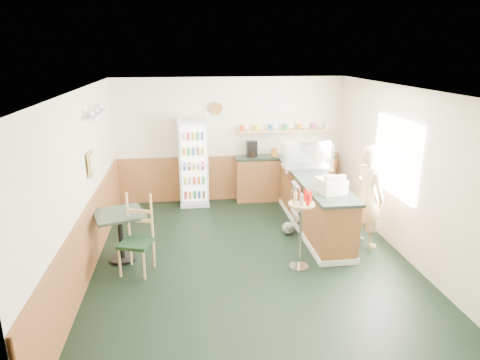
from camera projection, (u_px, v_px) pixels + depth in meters
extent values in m
plane|color=black|center=(251.00, 259.00, 6.92)|extent=(6.00, 6.00, 0.00)
cube|color=#F0E7CD|center=(230.00, 140.00, 9.38)|extent=(5.00, 0.02, 2.70)
cube|color=#F0E7CD|center=(81.00, 186.00, 6.21)|extent=(0.02, 6.00, 2.70)
cube|color=#F0E7CD|center=(406.00, 173.00, 6.83)|extent=(0.02, 6.00, 2.70)
cube|color=white|center=(252.00, 89.00, 6.13)|extent=(5.00, 6.00, 0.02)
cube|color=#966030|center=(231.00, 177.00, 9.59)|extent=(4.98, 0.05, 1.00)
cube|color=#966030|center=(90.00, 239.00, 6.47)|extent=(0.05, 5.98, 1.00)
cube|color=white|center=(396.00, 157.00, 7.05)|extent=(0.06, 1.45, 1.25)
cube|color=gold|center=(91.00, 164.00, 6.64)|extent=(0.03, 0.32, 0.38)
cube|color=silver|center=(96.00, 114.00, 6.91)|extent=(0.18, 1.20, 0.03)
cylinder|color=#9A6326|center=(216.00, 109.00, 9.07)|extent=(0.26, 0.04, 0.26)
cube|color=#966030|center=(314.00, 205.00, 7.97)|extent=(0.60, 2.95, 0.95)
cube|color=silver|center=(312.00, 226.00, 8.09)|extent=(0.64, 2.97, 0.10)
cube|color=#27362B|center=(315.00, 179.00, 7.82)|extent=(0.68, 3.01, 0.05)
cube|color=#966030|center=(285.00, 179.00, 9.58)|extent=(2.20, 0.38, 0.95)
cube|color=#27362B|center=(285.00, 157.00, 9.43)|extent=(2.24, 0.42, 0.05)
cube|color=#DAB775|center=(285.00, 131.00, 9.34)|extent=(2.10, 0.22, 0.04)
cube|color=black|center=(252.00, 149.00, 9.28)|extent=(0.22, 0.18, 0.34)
cylinder|color=#B2664C|center=(242.00, 128.00, 9.20)|extent=(0.10, 0.10, 0.12)
cylinder|color=#B2664C|center=(257.00, 128.00, 9.24)|extent=(0.10, 0.10, 0.12)
cylinder|color=#B2664C|center=(271.00, 127.00, 9.28)|extent=(0.10, 0.10, 0.12)
cylinder|color=#B2664C|center=(285.00, 127.00, 9.32)|extent=(0.10, 0.10, 0.12)
cylinder|color=#B2664C|center=(300.00, 127.00, 9.36)|extent=(0.10, 0.10, 0.12)
cylinder|color=#B2664C|center=(314.00, 126.00, 9.40)|extent=(0.10, 0.10, 0.12)
cylinder|color=#B2664C|center=(327.00, 126.00, 9.44)|extent=(0.10, 0.10, 0.12)
cube|color=silver|center=(193.00, 162.00, 9.18)|extent=(0.61, 0.44, 1.86)
cube|color=white|center=(194.00, 164.00, 8.96)|extent=(0.52, 0.02, 1.65)
cube|color=silver|center=(194.00, 165.00, 8.89)|extent=(0.56, 0.02, 1.71)
cube|color=silver|center=(306.00, 167.00, 8.36)|extent=(0.94, 0.49, 0.06)
cube|color=silver|center=(307.00, 154.00, 8.28)|extent=(0.92, 0.47, 0.47)
cube|color=beige|center=(331.00, 185.00, 6.97)|extent=(0.48, 0.49, 0.23)
imported|color=tan|center=(368.00, 196.00, 7.20)|extent=(0.61, 0.70, 1.76)
cylinder|color=silver|center=(299.00, 266.00, 6.66)|extent=(0.31, 0.31, 0.02)
cylinder|color=silver|center=(300.00, 236.00, 6.51)|extent=(0.04, 0.04, 1.03)
cylinder|color=#DAB775|center=(302.00, 204.00, 6.36)|extent=(0.40, 0.40, 0.03)
cylinder|color=red|center=(310.00, 198.00, 6.34)|extent=(0.05, 0.05, 0.18)
cylinder|color=red|center=(306.00, 195.00, 6.43)|extent=(0.05, 0.05, 0.18)
cylinder|color=red|center=(299.00, 195.00, 6.44)|extent=(0.05, 0.05, 0.18)
cylinder|color=red|center=(294.00, 197.00, 6.38)|extent=(0.05, 0.05, 0.18)
cylinder|color=red|center=(295.00, 199.00, 6.28)|extent=(0.05, 0.05, 0.18)
cylinder|color=red|center=(301.00, 200.00, 6.22)|extent=(0.05, 0.05, 0.18)
cylinder|color=red|center=(308.00, 200.00, 6.24)|extent=(0.05, 0.05, 0.18)
cube|color=black|center=(296.00, 218.00, 7.92)|extent=(0.05, 0.44, 0.03)
cube|color=silver|center=(295.00, 215.00, 7.90)|extent=(0.09, 0.40, 0.15)
cube|color=black|center=(297.00, 210.00, 7.87)|extent=(0.05, 0.44, 0.03)
cube|color=silver|center=(296.00, 206.00, 7.84)|extent=(0.09, 0.40, 0.15)
cube|color=black|center=(297.00, 200.00, 7.82)|extent=(0.05, 0.44, 0.03)
cube|color=silver|center=(296.00, 197.00, 7.79)|extent=(0.09, 0.40, 0.15)
cube|color=black|center=(298.00, 191.00, 7.76)|extent=(0.05, 0.44, 0.03)
cube|color=silver|center=(297.00, 188.00, 7.74)|extent=(0.09, 0.40, 0.15)
cylinder|color=black|center=(123.00, 258.00, 6.90)|extent=(0.42, 0.42, 0.04)
cylinder|color=black|center=(121.00, 237.00, 6.79)|extent=(0.08, 0.08, 0.73)
cube|color=#27362B|center=(119.00, 214.00, 6.67)|extent=(0.93, 0.93, 0.04)
cube|color=black|center=(136.00, 243.00, 6.39)|extent=(0.56, 0.56, 0.05)
cylinder|color=#DAB775|center=(123.00, 265.00, 6.26)|extent=(0.04, 0.04, 0.47)
cylinder|color=#DAB775|center=(149.00, 263.00, 6.30)|extent=(0.04, 0.04, 0.47)
cylinder|color=#DAB775|center=(126.00, 253.00, 6.62)|extent=(0.04, 0.04, 0.47)
cylinder|color=#DAB775|center=(151.00, 251.00, 6.66)|extent=(0.04, 0.04, 0.47)
cube|color=#DAB775|center=(136.00, 216.00, 6.47)|extent=(0.40, 0.16, 0.72)
sphere|color=gray|center=(288.00, 228.00, 7.84)|extent=(0.22, 0.22, 0.22)
sphere|color=gray|center=(290.00, 226.00, 7.71)|extent=(0.13, 0.13, 0.13)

